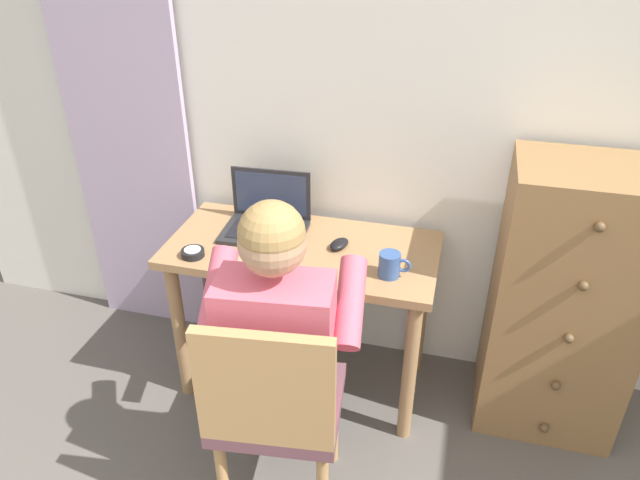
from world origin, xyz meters
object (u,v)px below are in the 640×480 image
object	(u,v)px
desk	(303,272)
chair	(274,406)
computer_mouse	(339,244)
desk_clock	(193,253)
dresser	(563,303)
laptop	(267,219)
person_seated	(284,327)
coffee_mug	(390,265)

from	to	relation	value
desk	chair	world-z (taller)	chair
computer_mouse	desk_clock	size ratio (longest dim) A/B	1.11
dresser	laptop	world-z (taller)	dresser
desk_clock	laptop	bearing A→B (deg)	52.50
computer_mouse	dresser	bearing A→B (deg)	23.11
dresser	desk_clock	distance (m)	1.45
dresser	desk	bearing A→B (deg)	-175.98
laptop	chair	bearing A→B (deg)	-70.04
desk	desk_clock	world-z (taller)	desk_clock
dresser	computer_mouse	distance (m)	0.90
desk_clock	chair	bearing A→B (deg)	-44.41
desk	computer_mouse	xyz separation A→B (m)	(0.15, 0.03, 0.14)
laptop	computer_mouse	size ratio (longest dim) A/B	3.52
person_seated	desk_clock	distance (m)	0.55
person_seated	coffee_mug	bearing A→B (deg)	49.02
chair	person_seated	size ratio (longest dim) A/B	0.74
chair	computer_mouse	distance (m)	0.72
desk	dresser	xyz separation A→B (m)	(1.03, 0.07, -0.02)
desk	laptop	xyz separation A→B (m)	(-0.18, 0.09, 0.18)
laptop	coffee_mug	bearing A→B (deg)	-21.44
desk	desk_clock	distance (m)	0.45
dresser	laptop	xyz separation A→B (m)	(-1.21, 0.02, 0.20)
desk	coffee_mug	bearing A→B (deg)	-18.26
dresser	person_seated	bearing A→B (deg)	-150.49
chair	laptop	xyz separation A→B (m)	(-0.27, 0.75, 0.27)
person_seated	laptop	xyz separation A→B (m)	(-0.25, 0.56, 0.08)
desk	chair	distance (m)	0.66
dresser	coffee_mug	xyz separation A→B (m)	(-0.66, -0.19, 0.19)
desk	desk_clock	xyz separation A→B (m)	(-0.39, -0.18, 0.14)
laptop	coffee_mug	distance (m)	0.59
desk	chair	bearing A→B (deg)	-82.12
dresser	desk_clock	size ratio (longest dim) A/B	12.66
desk	desk_clock	size ratio (longest dim) A/B	12.07
chair	person_seated	world-z (taller)	person_seated
computer_mouse	desk_clock	distance (m)	0.58
dresser	computer_mouse	bearing A→B (deg)	-177.01
laptop	person_seated	bearing A→B (deg)	-65.98
desk	chair	size ratio (longest dim) A/B	1.22
chair	computer_mouse	world-z (taller)	chair
computer_mouse	person_seated	bearing A→B (deg)	-78.57
computer_mouse	desk_clock	bearing A→B (deg)	-138.90
laptop	dresser	bearing A→B (deg)	-1.05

